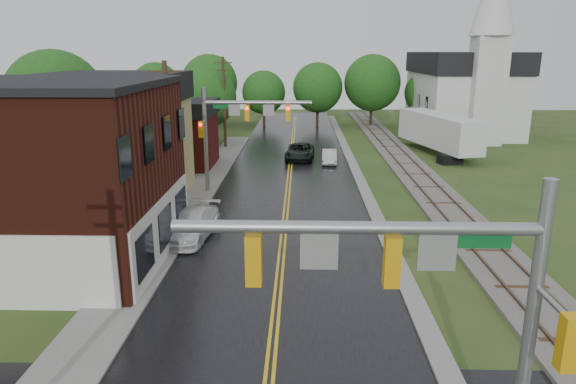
{
  "coord_description": "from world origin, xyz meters",
  "views": [
    {
      "loc": [
        0.91,
        -7.43,
        9.5
      ],
      "look_at": [
        0.34,
        14.38,
        3.5
      ],
      "focal_mm": 32.0,
      "sensor_mm": 36.0,
      "label": 1
    }
  ],
  "objects_px": {
    "brick_building": "(7,173)",
    "utility_pole_c": "(224,101)",
    "tree_left_b": "(57,102)",
    "tree_left_e": "(207,98)",
    "pickup_white": "(191,225)",
    "traffic_signal_far": "(236,121)",
    "sedan_silver": "(329,157)",
    "church": "(466,84)",
    "tree_left_c": "(142,107)",
    "suv_dark": "(300,152)",
    "semi_trailer": "(439,131)",
    "utility_pole_b": "(169,136)",
    "traffic_signal_near": "(428,287)"
  },
  "relations": [
    {
      "from": "brick_building",
      "to": "utility_pole_c",
      "type": "bearing_deg",
      "value": 78.91
    },
    {
      "from": "tree_left_b",
      "to": "tree_left_e",
      "type": "distance_m",
      "value": 16.67
    },
    {
      "from": "tree_left_e",
      "to": "pickup_white",
      "type": "relative_size",
      "value": 1.61
    },
    {
      "from": "brick_building",
      "to": "tree_left_b",
      "type": "relative_size",
      "value": 1.48
    },
    {
      "from": "tree_left_b",
      "to": "pickup_white",
      "type": "relative_size",
      "value": 1.92
    },
    {
      "from": "traffic_signal_far",
      "to": "sedan_silver",
      "type": "height_order",
      "value": "traffic_signal_far"
    },
    {
      "from": "church",
      "to": "tree_left_c",
      "type": "bearing_deg",
      "value": -157.76
    },
    {
      "from": "traffic_signal_far",
      "to": "utility_pole_c",
      "type": "distance_m",
      "value": 17.33
    },
    {
      "from": "suv_dark",
      "to": "sedan_silver",
      "type": "xyz_separation_m",
      "value": [
        2.59,
        -1.5,
        -0.13
      ]
    },
    {
      "from": "utility_pole_c",
      "to": "semi_trailer",
      "type": "height_order",
      "value": "utility_pole_c"
    },
    {
      "from": "tree_left_e",
      "to": "tree_left_c",
      "type": "bearing_deg",
      "value": -129.81
    },
    {
      "from": "church",
      "to": "utility_pole_b",
      "type": "bearing_deg",
      "value": -130.18
    },
    {
      "from": "traffic_signal_near",
      "to": "semi_trailer",
      "type": "distance_m",
      "value": 40.6
    },
    {
      "from": "traffic_signal_far",
      "to": "tree_left_e",
      "type": "distance_m",
      "value": 19.65
    },
    {
      "from": "traffic_signal_near",
      "to": "suv_dark",
      "type": "xyz_separation_m",
      "value": [
        -2.67,
        36.17,
        -4.24
      ]
    },
    {
      "from": "church",
      "to": "tree_left_b",
      "type": "xyz_separation_m",
      "value": [
        -37.85,
        -21.84,
        -0.12
      ]
    },
    {
      "from": "tree_left_c",
      "to": "semi_trailer",
      "type": "bearing_deg",
      "value": 2.56
    },
    {
      "from": "church",
      "to": "tree_left_c",
      "type": "relative_size",
      "value": 2.61
    },
    {
      "from": "utility_pole_b",
      "to": "semi_trailer",
      "type": "bearing_deg",
      "value": 42.76
    },
    {
      "from": "tree_left_b",
      "to": "tree_left_c",
      "type": "bearing_deg",
      "value": 63.44
    },
    {
      "from": "church",
      "to": "tree_left_b",
      "type": "relative_size",
      "value": 2.06
    },
    {
      "from": "suv_dark",
      "to": "pickup_white",
      "type": "bearing_deg",
      "value": -101.1
    },
    {
      "from": "church",
      "to": "suv_dark",
      "type": "xyz_separation_m",
      "value": [
        -19.2,
        -15.57,
        -5.11
      ]
    },
    {
      "from": "brick_building",
      "to": "traffic_signal_far",
      "type": "height_order",
      "value": "brick_building"
    },
    {
      "from": "tree_left_b",
      "to": "tree_left_c",
      "type": "relative_size",
      "value": 1.27
    },
    {
      "from": "brick_building",
      "to": "traffic_signal_near",
      "type": "relative_size",
      "value": 1.95
    },
    {
      "from": "tree_left_c",
      "to": "pickup_white",
      "type": "relative_size",
      "value": 1.51
    },
    {
      "from": "brick_building",
      "to": "suv_dark",
      "type": "distance_m",
      "value": 26.93
    },
    {
      "from": "pickup_white",
      "to": "semi_trailer",
      "type": "distance_m",
      "value": 29.93
    },
    {
      "from": "utility_pole_c",
      "to": "tree_left_c",
      "type": "distance_m",
      "value": 8.16
    },
    {
      "from": "utility_pole_b",
      "to": "sedan_silver",
      "type": "height_order",
      "value": "utility_pole_b"
    },
    {
      "from": "suv_dark",
      "to": "sedan_silver",
      "type": "distance_m",
      "value": 3.0
    },
    {
      "from": "tree_left_b",
      "to": "pickup_white",
      "type": "bearing_deg",
      "value": -47.17
    },
    {
      "from": "tree_left_e",
      "to": "pickup_white",
      "type": "bearing_deg",
      "value": -81.8
    },
    {
      "from": "church",
      "to": "semi_trailer",
      "type": "xyz_separation_m",
      "value": [
        -6.1,
        -12.6,
        -3.59
      ]
    },
    {
      "from": "tree_left_e",
      "to": "church",
      "type": "bearing_deg",
      "value": 15.2
    },
    {
      "from": "traffic_signal_near",
      "to": "brick_building",
      "type": "bearing_deg",
      "value": 140.83
    },
    {
      "from": "traffic_signal_far",
      "to": "traffic_signal_near",
      "type": "bearing_deg",
      "value": -74.48
    },
    {
      "from": "tree_left_b",
      "to": "traffic_signal_far",
      "type": "bearing_deg",
      "value": -18.81
    },
    {
      "from": "brick_building",
      "to": "suv_dark",
      "type": "xyz_separation_m",
      "value": [
        13.28,
        23.17,
        -3.43
      ]
    },
    {
      "from": "utility_pole_c",
      "to": "suv_dark",
      "type": "bearing_deg",
      "value": -37.49
    },
    {
      "from": "traffic_signal_far",
      "to": "sedan_silver",
      "type": "distance_m",
      "value": 12.64
    },
    {
      "from": "church",
      "to": "traffic_signal_near",
      "type": "height_order",
      "value": "church"
    },
    {
      "from": "traffic_signal_near",
      "to": "sedan_silver",
      "type": "height_order",
      "value": "traffic_signal_near"
    },
    {
      "from": "church",
      "to": "semi_trailer",
      "type": "relative_size",
      "value": 1.64
    },
    {
      "from": "sedan_silver",
      "to": "tree_left_e",
      "type": "bearing_deg",
      "value": 145.79
    },
    {
      "from": "suv_dark",
      "to": "semi_trailer",
      "type": "xyz_separation_m",
      "value": [
        13.1,
        2.97,
        1.52
      ]
    },
    {
      "from": "sedan_silver",
      "to": "utility_pole_c",
      "type": "bearing_deg",
      "value": 147.09
    },
    {
      "from": "traffic_signal_near",
      "to": "church",
      "type": "bearing_deg",
      "value": 72.28
    },
    {
      "from": "tree_left_c",
      "to": "pickup_white",
      "type": "height_order",
      "value": "tree_left_c"
    }
  ]
}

